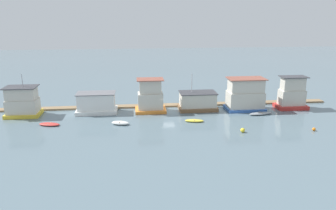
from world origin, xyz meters
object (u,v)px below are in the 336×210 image
(houseboat_orange, at_px, (150,97))
(houseboat_red, at_px, (292,95))
(dinghy_yellow, at_px, (194,121))
(dinghy_grey, at_px, (261,113))
(houseboat_yellow, at_px, (22,102))
(houseboat_brown, at_px, (198,101))
(dinghy_red, at_px, (49,124))
(buoy_orange, at_px, (314,129))
(houseboat_blue, at_px, (245,95))
(dinghy_white, at_px, (120,123))
(buoy_yellow, at_px, (243,130))
(houseboat_white, at_px, (96,103))

(houseboat_orange, height_order, houseboat_red, houseboat_red)
(houseboat_red, bearing_deg, dinghy_yellow, -163.14)
(dinghy_grey, bearing_deg, houseboat_yellow, 174.85)
(houseboat_brown, distance_m, dinghy_yellow, 6.77)
(dinghy_red, bearing_deg, dinghy_grey, 3.13)
(dinghy_grey, distance_m, buoy_orange, 9.47)
(houseboat_orange, relative_size, buoy_orange, 11.65)
(houseboat_yellow, bearing_deg, buoy_orange, -15.05)
(buoy_orange, bearing_deg, houseboat_blue, 119.52)
(dinghy_white, xyz_separation_m, buoy_orange, (27.71, -5.60, -0.03))
(buoy_yellow, bearing_deg, dinghy_yellow, 138.14)
(houseboat_yellow, height_order, houseboat_brown, houseboat_yellow)
(dinghy_white, distance_m, buoy_yellow, 18.08)
(houseboat_blue, relative_size, dinghy_yellow, 2.16)
(houseboat_yellow, bearing_deg, houseboat_blue, -0.59)
(houseboat_yellow, relative_size, houseboat_blue, 1.05)
(houseboat_white, bearing_deg, buoy_yellow, -28.67)
(dinghy_white, relative_size, buoy_orange, 6.01)
(houseboat_red, bearing_deg, houseboat_brown, 177.03)
(houseboat_orange, distance_m, houseboat_brown, 8.26)
(houseboat_yellow, xyz_separation_m, dinghy_yellow, (27.31, -5.94, -2.10))
(houseboat_orange, relative_size, houseboat_red, 0.99)
(dinghy_red, bearing_deg, houseboat_red, 7.01)
(houseboat_yellow, xyz_separation_m, houseboat_red, (45.62, -0.39, 0.18))
(dinghy_yellow, bearing_deg, houseboat_red, 16.86)
(houseboat_orange, relative_size, houseboat_brown, 0.86)
(buoy_orange, xyz_separation_m, buoy_yellow, (-10.37, 0.46, 0.08))
(houseboat_brown, bearing_deg, houseboat_blue, -5.99)
(houseboat_red, xyz_separation_m, dinghy_white, (-29.70, -5.74, -2.18))
(dinghy_red, distance_m, buoy_yellow, 28.57)
(houseboat_white, xyz_separation_m, houseboat_brown, (17.27, -0.01, -0.14))
(houseboat_brown, bearing_deg, houseboat_orange, -178.57)
(houseboat_red, bearing_deg, houseboat_blue, 179.96)
(buoy_orange, bearing_deg, houseboat_brown, 140.10)
(houseboat_yellow, xyz_separation_m, dinghy_red, (5.31, -5.35, -2.09))
(buoy_orange, bearing_deg, houseboat_red, 80.04)
(dinghy_yellow, bearing_deg, buoy_yellow, -41.86)
(houseboat_white, bearing_deg, houseboat_brown, -0.04)
(houseboat_red, xyz_separation_m, buoy_yellow, (-12.37, -10.88, -2.14))
(dinghy_yellow, distance_m, buoy_orange, 17.32)
(dinghy_white, bearing_deg, houseboat_white, 122.15)
(houseboat_red, distance_m, dinghy_grey, 7.73)
(buoy_yellow, bearing_deg, buoy_orange, -2.55)
(dinghy_red, xyz_separation_m, buoy_yellow, (27.94, -5.92, 0.13))
(dinghy_red, relative_size, buoy_orange, 7.11)
(dinghy_yellow, bearing_deg, houseboat_orange, 136.23)
(houseboat_white, relative_size, houseboat_blue, 1.03)
(houseboat_white, bearing_deg, dinghy_grey, -8.37)
(houseboat_white, distance_m, dinghy_red, 8.82)
(houseboat_brown, xyz_separation_m, dinghy_yellow, (-1.73, -6.41, -1.33))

